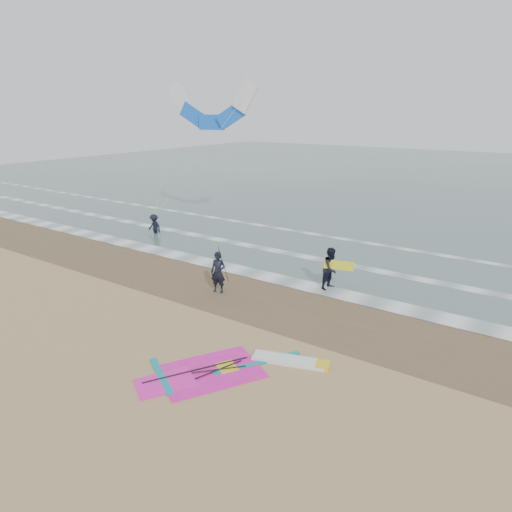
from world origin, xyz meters
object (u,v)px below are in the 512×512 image
Objects in this scene: person_walking at (331,268)px; surf_kite at (211,110)px; person_wading at (154,221)px; person_standing at (218,272)px; windsurf_rig at (232,369)px.

surf_kite reaches higher than person_walking.
person_wading is 7.92m from surf_kite.
person_walking is at bearing -5.36° from person_wading.
person_wading is (-9.66, 5.39, -0.10)m from person_standing.
surf_kite is at bearing 55.49° from person_wading.
windsurf_rig is 17.29m from person_wading.
person_walking is at bearing -25.52° from surf_kite.
person_wading is at bearing -128.40° from surf_kite.
windsurf_rig is 0.61× the size of surf_kite.
person_standing is at bearing 132.71° from windsurf_rig.
windsurf_rig is 19.14m from surf_kite.
person_standing is 13.03m from surf_kite.
person_standing reaches higher than person_wading.
windsurf_rig is 2.65× the size of person_walking.
windsurf_rig is 7.96m from person_walking.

